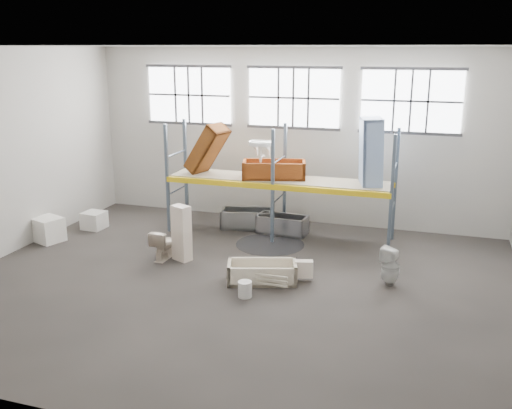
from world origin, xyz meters
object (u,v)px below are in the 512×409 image
at_px(cistern_tall, 182,233).
at_px(blue_tub_upright, 371,153).
at_px(toilet_white, 390,266).
at_px(bucket, 245,289).
at_px(toilet_beige, 163,244).
at_px(rust_tub_flat, 274,170).
at_px(carton_near, 48,229).
at_px(steel_tub_left, 247,219).
at_px(steel_tub_right, 282,224).
at_px(bathtub_beige, 262,272).

bearing_deg(cistern_tall, blue_tub_upright, 55.78).
distance_m(toilet_white, bucket, 3.19).
xyz_separation_m(toilet_beige, rust_tub_flat, (2.03, 2.61, 1.45)).
height_order(toilet_beige, toilet_white, toilet_white).
bearing_deg(carton_near, steel_tub_left, 30.17).
distance_m(steel_tub_right, bucket, 4.28).
distance_m(bathtub_beige, steel_tub_right, 3.44).
bearing_deg(bucket, rust_tub_flat, 97.91).
height_order(bathtub_beige, rust_tub_flat, rust_tub_flat).
height_order(bathtub_beige, toilet_white, toilet_white).
bearing_deg(blue_tub_upright, cistern_tall, -147.71).
bearing_deg(steel_tub_right, cistern_tall, -122.94).
bearing_deg(bathtub_beige, blue_tub_upright, 42.93).
relative_size(toilet_beige, bucket, 2.23).
bearing_deg(steel_tub_right, bucket, -85.06).
xyz_separation_m(toilet_beige, steel_tub_right, (2.22, 2.80, -0.12)).
relative_size(toilet_white, steel_tub_right, 0.63).
xyz_separation_m(toilet_white, carton_near, (-8.90, 0.19, -0.11)).
height_order(steel_tub_right, bucket, steel_tub_right).
bearing_deg(cistern_tall, bucket, -12.38).
height_order(toilet_beige, cistern_tall, cistern_tall).
bearing_deg(bucket, toilet_beige, 150.63).
relative_size(blue_tub_upright, carton_near, 2.41).
relative_size(toilet_beige, steel_tub_left, 0.51).
bearing_deg(bathtub_beige, steel_tub_left, 96.06).
distance_m(toilet_beige, cistern_tall, 0.56).
bearing_deg(bathtub_beige, carton_near, 154.64).
relative_size(toilet_beige, rust_tub_flat, 0.45).
height_order(steel_tub_left, carton_near, carton_near).
height_order(toilet_white, bucket, toilet_white).
distance_m(rust_tub_flat, bucket, 4.43).
bearing_deg(carton_near, bathtub_beige, -7.87).
distance_m(toilet_white, steel_tub_right, 4.18).
bearing_deg(toilet_beige, blue_tub_upright, -148.00).
xyz_separation_m(toilet_white, bucket, (-2.79, -1.53, -0.26)).
relative_size(steel_tub_left, bucket, 4.34).
xyz_separation_m(steel_tub_right, carton_near, (-5.74, -2.54, 0.07)).
relative_size(bathtub_beige, bucket, 4.48).
distance_m(steel_tub_right, blue_tub_upright, 3.17).
bearing_deg(bucket, steel_tub_left, 108.14).
distance_m(toilet_beige, rust_tub_flat, 3.61).
relative_size(steel_tub_left, steel_tub_right, 1.07).
distance_m(toilet_beige, blue_tub_upright, 5.65).
bearing_deg(steel_tub_right, carton_near, -156.11).
bearing_deg(bathtub_beige, bucket, -114.35).
distance_m(bathtub_beige, steel_tub_left, 3.89).
relative_size(toilet_white, steel_tub_left, 0.59).
height_order(cistern_tall, bucket, cistern_tall).
xyz_separation_m(steel_tub_left, rust_tub_flat, (0.89, -0.36, 1.55)).
relative_size(bathtub_beige, cistern_tall, 1.11).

